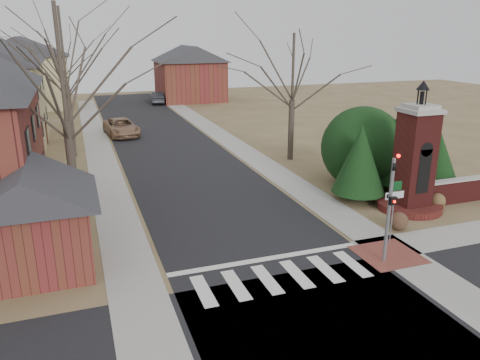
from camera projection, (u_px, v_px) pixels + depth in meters
name	position (u px, v px, depth m)	size (l,w,h in m)	color
ground	(291.00, 288.00, 16.54)	(120.00, 120.00, 0.00)	brown
main_street	(169.00, 148.00, 36.31)	(8.00, 70.00, 0.01)	black
cross_street	(335.00, 337.00, 13.84)	(120.00, 8.00, 0.01)	black
crosswalk_zone	(282.00, 277.00, 17.25)	(8.00, 2.20, 0.02)	silver
stop_bar	(266.00, 259.00, 18.60)	(8.00, 0.35, 0.02)	silver
sidewalk_right_main	(233.00, 143.00, 37.96)	(2.00, 60.00, 0.02)	gray
sidewalk_left	(100.00, 154.00, 34.66)	(2.00, 60.00, 0.02)	gray
curb_apron	(388.00, 255.00, 18.95)	(2.40, 2.40, 0.02)	brown
traffic_signal_pole	(390.00, 200.00, 17.63)	(0.28, 0.41, 4.50)	slate
sign_post	(394.00, 200.00, 19.51)	(0.90, 0.07, 2.75)	slate
brick_gate_monument	(414.00, 168.00, 23.23)	(3.20, 3.20, 6.47)	#571B19
brick_garden_wall	(479.00, 187.00, 25.11)	(7.50, 0.50, 1.30)	#571B19
garage_left	(31.00, 214.00, 17.20)	(4.80, 4.80, 4.29)	maroon
house_distant_left	(22.00, 71.00, 54.60)	(10.80, 8.80, 8.53)	#C7BA85
house_distant_right	(190.00, 72.00, 61.12)	(8.80, 8.80, 7.30)	maroon
evergreen_near	(360.00, 159.00, 24.42)	(2.80, 2.80, 4.10)	#473D33
evergreen_mid	(399.00, 144.00, 26.45)	(3.40, 3.40, 4.70)	#473D33
evergreen_far	(438.00, 157.00, 26.40)	(2.40, 2.40, 3.30)	#473D33
evergreen_mass	(363.00, 144.00, 27.21)	(4.80, 4.80, 4.80)	black
bare_tree_0	(59.00, 55.00, 20.09)	(8.05, 8.05, 11.15)	#473D33
bare_tree_1	(62.00, 41.00, 31.67)	(8.40, 8.40, 11.64)	#473D33
bare_tree_2	(59.00, 50.00, 43.50)	(7.35, 7.35, 10.19)	#473D33
bare_tree_3	(293.00, 63.00, 31.28)	(7.00, 7.00, 9.70)	#473D33
pickup_truck	(121.00, 127.00, 40.68)	(2.44, 5.28, 1.47)	#977152
distant_car	(158.00, 98.00, 59.02)	(1.56, 4.46, 1.47)	#2C2D32
dry_shrub_left	(399.00, 221.00, 21.26)	(0.84, 0.84, 0.84)	#4E3423
dry_shrub_right	(437.00, 201.00, 23.84)	(0.81, 0.81, 0.81)	brown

